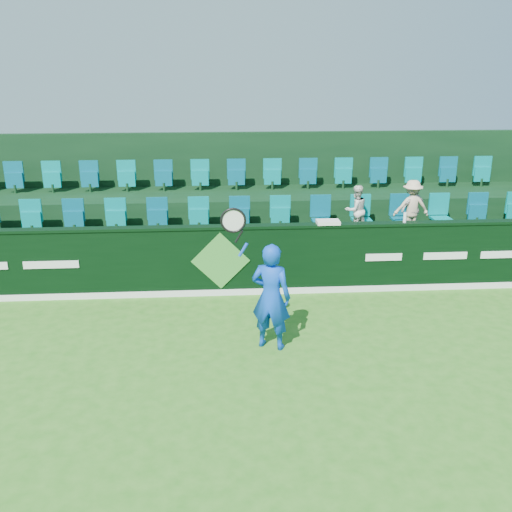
{
  "coord_description": "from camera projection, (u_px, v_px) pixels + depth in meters",
  "views": [
    {
      "loc": [
        -0.03,
        -6.17,
        4.19
      ],
      "look_at": [
        0.59,
        2.8,
        1.15
      ],
      "focal_mm": 40.0,
      "sensor_mm": 36.0,
      "label": 1
    }
  ],
  "objects": [
    {
      "name": "ground",
      "position": [
        225.0,
        414.0,
        7.17
      ],
      "size": [
        60.0,
        60.0,
        0.0
      ],
      "primitive_type": "plane",
      "color": "#296C19",
      "rests_on": "ground"
    },
    {
      "name": "sponsor_hoarding",
      "position": [
        221.0,
        260.0,
        10.74
      ],
      "size": [
        16.0,
        0.25,
        1.35
      ],
      "color": "black",
      "rests_on": "ground"
    },
    {
      "name": "stand_tier_front",
      "position": [
        220.0,
        255.0,
        11.86
      ],
      "size": [
        16.0,
        2.0,
        0.8
      ],
      "primitive_type": "cube",
      "color": "black",
      "rests_on": "ground"
    },
    {
      "name": "stand_tier_back",
      "position": [
        219.0,
        220.0,
        13.58
      ],
      "size": [
        16.0,
        1.8,
        1.3
      ],
      "primitive_type": "cube",
      "color": "black",
      "rests_on": "ground"
    },
    {
      "name": "stand_rear",
      "position": [
        219.0,
        193.0,
        13.82
      ],
      "size": [
        16.0,
        4.1,
        2.6
      ],
      "color": "black",
      "rests_on": "ground"
    },
    {
      "name": "seat_row_front",
      "position": [
        219.0,
        218.0,
        12.02
      ],
      "size": [
        13.5,
        0.5,
        0.6
      ],
      "primitive_type": "cube",
      "color": "#05576C",
      "rests_on": "stand_tier_front"
    },
    {
      "name": "seat_row_back",
      "position": [
        218.0,
        178.0,
        13.56
      ],
      "size": [
        13.5,
        0.5,
        0.6
      ],
      "primitive_type": "cube",
      "color": "#05576C",
      "rests_on": "stand_tier_back"
    },
    {
      "name": "tennis_player",
      "position": [
        270.0,
        296.0,
        8.63
      ],
      "size": [
        1.18,
        0.61,
        2.33
      ],
      "color": "#0B41C3",
      "rests_on": "ground"
    },
    {
      "name": "spectator_left",
      "position": [
        356.0,
        210.0,
        11.77
      ],
      "size": [
        0.61,
        0.54,
        1.03
      ],
      "primitive_type": "imported",
      "rotation": [
        0.0,
        0.0,
        3.5
      ],
      "color": "silver",
      "rests_on": "stand_tier_front"
    },
    {
      "name": "spectator_middle",
      "position": [
        413.0,
        209.0,
        11.85
      ],
      "size": [
        0.66,
        0.47,
        1.04
      ],
      "primitive_type": "imported",
      "rotation": [
        0.0,
        0.0,
        3.55
      ],
      "color": "silver",
      "rests_on": "stand_tier_front"
    },
    {
      "name": "spectator_right",
      "position": [
        412.0,
        207.0,
        11.83
      ],
      "size": [
        0.74,
        0.44,
        1.13
      ],
      "primitive_type": "imported",
      "rotation": [
        0.0,
        0.0,
        3.11
      ],
      "color": "beige",
      "rests_on": "stand_tier_front"
    },
    {
      "name": "towel",
      "position": [
        328.0,
        222.0,
        10.64
      ],
      "size": [
        0.43,
        0.28,
        0.06
      ],
      "primitive_type": "cube",
      "color": "white",
      "rests_on": "sponsor_hoarding"
    },
    {
      "name": "drinks_bottle",
      "position": [
        405.0,
        217.0,
        10.72
      ],
      "size": [
        0.06,
        0.06,
        0.19
      ],
      "primitive_type": "cylinder",
      "color": "white",
      "rests_on": "sponsor_hoarding"
    }
  ]
}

